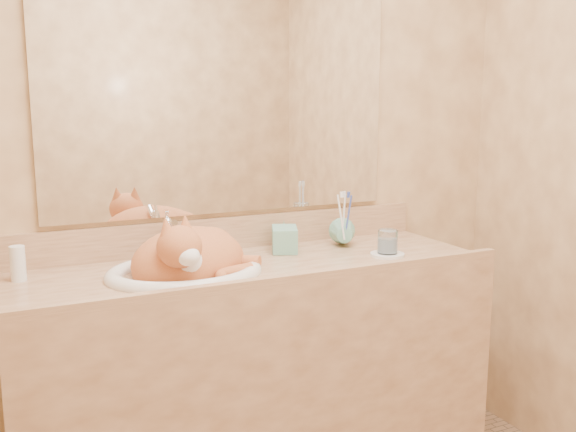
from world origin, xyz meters
name	(u,v)px	position (x,y,z in m)	size (l,w,h in m)	color
wall_back	(224,141)	(0.00, 1.00, 1.25)	(2.40, 0.02, 2.50)	#9B7046
vanity_counter	(255,383)	(0.00, 0.72, 0.42)	(1.60, 0.55, 0.85)	#8B5E3E
mirror	(225,102)	(0.00, 0.99, 1.39)	(1.30, 0.02, 0.80)	white
sink_basin	(184,251)	(-0.25, 0.70, 0.93)	(0.49, 0.41, 0.15)	white
faucet	(168,238)	(-0.25, 0.89, 0.93)	(0.04, 0.11, 0.16)	white
cat	(190,254)	(-0.23, 0.71, 0.91)	(0.40, 0.32, 0.22)	#B05328
soap_dispenser	(285,228)	(0.15, 0.80, 0.95)	(0.09, 0.09, 0.20)	#68A78E
toothbrush_cup	(345,236)	(0.40, 0.80, 0.90)	(0.10, 0.10, 0.09)	#68A78E
toothbrushes	(345,215)	(0.40, 0.80, 0.98)	(0.04, 0.04, 0.22)	white
saucer	(387,255)	(0.48, 0.64, 0.85)	(0.12, 0.12, 0.01)	white
water_glass	(388,242)	(0.48, 0.64, 0.90)	(0.07, 0.07, 0.08)	silver
lotion_bottle	(18,264)	(-0.73, 0.86, 0.90)	(0.05, 0.05, 0.11)	white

